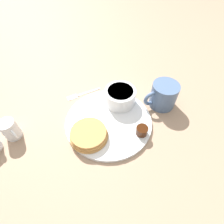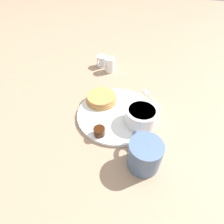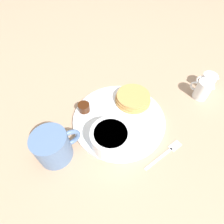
# 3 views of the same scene
# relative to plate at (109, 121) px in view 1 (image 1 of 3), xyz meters

# --- Properties ---
(ground_plane) EXTENTS (4.00, 4.00, 0.00)m
(ground_plane) POSITION_rel_plate_xyz_m (0.00, 0.00, -0.01)
(ground_plane) COLOR #9E7F66
(plate) EXTENTS (0.29, 0.29, 0.01)m
(plate) POSITION_rel_plate_xyz_m (0.00, 0.00, 0.00)
(plate) COLOR white
(plate) RESTS_ON ground_plane
(pancake_stack) EXTENTS (0.12, 0.12, 0.03)m
(pancake_stack) POSITION_rel_plate_xyz_m (-0.08, 0.04, 0.02)
(pancake_stack) COLOR #B78447
(pancake_stack) RESTS_ON plate
(bowl) EXTENTS (0.11, 0.11, 0.06)m
(bowl) POSITION_rel_plate_xyz_m (0.09, -0.02, 0.04)
(bowl) COLOR white
(bowl) RESTS_ON plate
(syrup_cup) EXTENTS (0.04, 0.04, 0.03)m
(syrup_cup) POSITION_rel_plate_xyz_m (-0.02, -0.11, 0.02)
(syrup_cup) COLOR #38190A
(syrup_cup) RESTS_ON plate
(butter_ramekin) EXTENTS (0.05, 0.05, 0.04)m
(butter_ramekin) POSITION_rel_plate_xyz_m (0.10, -0.04, 0.02)
(butter_ramekin) COLOR white
(butter_ramekin) RESTS_ON plate
(coffee_mug) EXTENTS (0.10, 0.11, 0.09)m
(coffee_mug) POSITION_rel_plate_xyz_m (0.13, -0.16, 0.04)
(coffee_mug) COLOR slate
(coffee_mug) RESTS_ON ground_plane
(creamer_pitcher_near) EXTENTS (0.05, 0.07, 0.07)m
(creamer_pitcher_near) POSITION_rel_plate_xyz_m (-0.12, 0.28, 0.03)
(creamer_pitcher_near) COLOR white
(creamer_pitcher_near) RESTS_ON ground_plane
(fork) EXTENTS (0.10, 0.11, 0.00)m
(fork) POSITION_rel_plate_xyz_m (0.10, 0.14, -0.00)
(fork) COLOR silver
(fork) RESTS_ON ground_plane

